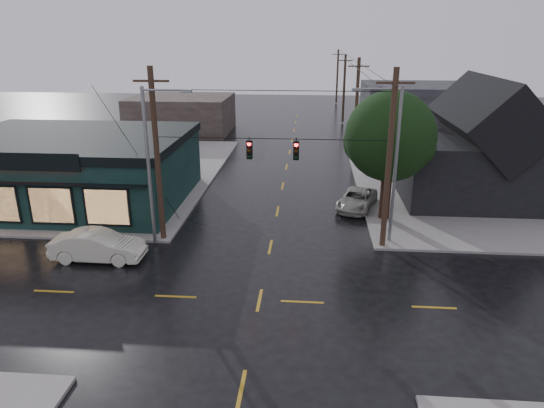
# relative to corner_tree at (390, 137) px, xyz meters

# --- Properties ---
(ground_plane) EXTENTS (160.00, 160.00, 0.00)m
(ground_plane) POSITION_rel_corner_tree_xyz_m (-7.18, -11.02, -5.60)
(ground_plane) COLOR black
(sidewalk_nw) EXTENTS (28.00, 28.00, 0.15)m
(sidewalk_nw) POSITION_rel_corner_tree_xyz_m (-27.18, 8.98, -5.53)
(sidewalk_nw) COLOR gray
(sidewalk_nw) RESTS_ON ground
(sidewalk_ne) EXTENTS (28.00, 28.00, 0.15)m
(sidewalk_ne) POSITION_rel_corner_tree_xyz_m (12.82, 8.98, -5.53)
(sidewalk_ne) COLOR gray
(sidewalk_ne) RESTS_ON ground
(pizza_shop) EXTENTS (16.30, 12.34, 4.90)m
(pizza_shop) POSITION_rel_corner_tree_xyz_m (-22.18, 1.92, -3.05)
(pizza_shop) COLOR black
(pizza_shop) RESTS_ON ground
(ne_building) EXTENTS (12.60, 11.60, 8.75)m
(ne_building) POSITION_rel_corner_tree_xyz_m (7.82, 5.98, -1.13)
(ne_building) COLOR black
(ne_building) RESTS_ON ground
(corner_tree) EXTENTS (5.76, 5.76, 8.37)m
(corner_tree) POSITION_rel_corner_tree_xyz_m (0.00, 0.00, 0.00)
(corner_tree) COLOR black
(corner_tree) RESTS_ON ground
(utility_pole_nw) EXTENTS (2.00, 0.32, 10.15)m
(utility_pole_nw) POSITION_rel_corner_tree_xyz_m (-13.68, -4.52, -5.60)
(utility_pole_nw) COLOR black
(utility_pole_nw) RESTS_ON ground
(utility_pole_ne) EXTENTS (2.00, 0.32, 10.15)m
(utility_pole_ne) POSITION_rel_corner_tree_xyz_m (-0.68, -4.52, -5.60)
(utility_pole_ne) COLOR black
(utility_pole_ne) RESTS_ON ground
(utility_pole_far_a) EXTENTS (2.00, 0.32, 9.65)m
(utility_pole_far_a) POSITION_rel_corner_tree_xyz_m (-0.68, 16.98, -5.60)
(utility_pole_far_a) COLOR black
(utility_pole_far_a) RESTS_ON ground
(utility_pole_far_b) EXTENTS (2.00, 0.32, 9.15)m
(utility_pole_far_b) POSITION_rel_corner_tree_xyz_m (-0.68, 36.98, -5.60)
(utility_pole_far_b) COLOR black
(utility_pole_far_b) RESTS_ON ground
(utility_pole_far_c) EXTENTS (2.00, 0.32, 9.15)m
(utility_pole_far_c) POSITION_rel_corner_tree_xyz_m (-0.68, 56.98, -5.60)
(utility_pole_far_c) COLOR black
(utility_pole_far_c) RESTS_ON ground
(span_signal_assembly) EXTENTS (13.00, 0.48, 1.23)m
(span_signal_assembly) POSITION_rel_corner_tree_xyz_m (-7.09, -4.52, 0.09)
(span_signal_assembly) COLOR black
(span_signal_assembly) RESTS_ON ground
(streetlight_nw) EXTENTS (5.40, 0.30, 9.15)m
(streetlight_nw) POSITION_rel_corner_tree_xyz_m (-13.98, -5.22, -5.60)
(streetlight_nw) COLOR gray
(streetlight_nw) RESTS_ON ground
(streetlight_ne) EXTENTS (5.40, 0.30, 9.15)m
(streetlight_ne) POSITION_rel_corner_tree_xyz_m (-0.18, -3.82, -5.60)
(streetlight_ne) COLOR gray
(streetlight_ne) RESTS_ON ground
(bg_building_west) EXTENTS (12.00, 10.00, 4.40)m
(bg_building_west) POSITION_rel_corner_tree_xyz_m (-21.18, 28.98, -3.40)
(bg_building_west) COLOR #302623
(bg_building_west) RESTS_ON ground
(bg_building_east) EXTENTS (14.00, 12.00, 5.60)m
(bg_building_east) POSITION_rel_corner_tree_xyz_m (8.82, 33.98, -2.80)
(bg_building_east) COLOR #232328
(bg_building_east) RESTS_ON ground
(sedan_cream) EXTENTS (5.04, 1.77, 1.66)m
(sedan_cream) POSITION_rel_corner_tree_xyz_m (-16.43, -7.46, -4.78)
(sedan_cream) COLOR beige
(sedan_cream) RESTS_ON ground
(suv_silver) EXTENTS (3.52, 5.20, 1.32)m
(suv_silver) POSITION_rel_corner_tree_xyz_m (-1.62, 2.06, -4.94)
(suv_silver) COLOR #99988D
(suv_silver) RESTS_ON ground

